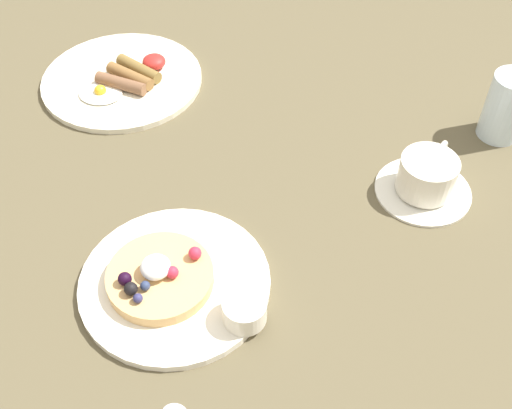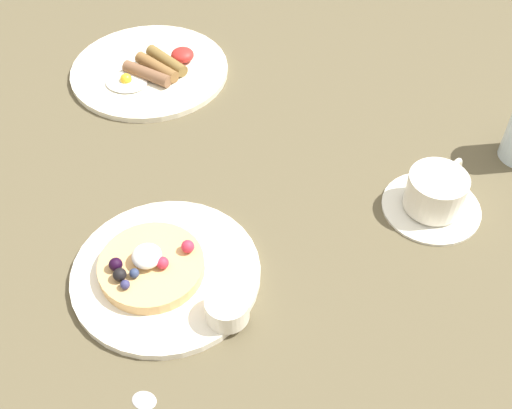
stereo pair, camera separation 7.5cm
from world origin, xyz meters
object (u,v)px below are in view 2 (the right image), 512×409
pancake_plate (166,273)px  syrup_ramekin (227,308)px  coffee_cup (436,190)px  breakfast_plate (150,70)px  coffee_saucer (431,206)px  teaspoon (171,409)px

pancake_plate → syrup_ramekin: 10.76cm
coffee_cup → syrup_ramekin: bearing=-127.5°
pancake_plate → breakfast_plate: same height
pancake_plate → coffee_saucer: size_ratio=1.75×
syrup_ramekin → coffee_saucer: size_ratio=0.39×
pancake_plate → teaspoon: pancake_plate is taller
syrup_ramekin → coffee_cup: bearing=52.5°
coffee_saucer → syrup_ramekin: bearing=-127.6°
syrup_ramekin → coffee_saucer: syrup_ramekin is taller
breakfast_plate → teaspoon: size_ratio=1.90×
pancake_plate → coffee_cup: 38.49cm
teaspoon → coffee_cup: bearing=60.5°
breakfast_plate → coffee_saucer: breakfast_plate is taller
pancake_plate → syrup_ramekin: size_ratio=4.55×
coffee_cup → teaspoon: 45.67cm
pancake_plate → breakfast_plate: (-21.19, 39.15, -0.05)cm
pancake_plate → syrup_ramekin: (9.90, -3.64, 2.16)cm
coffee_saucer → teaspoon: bearing=-119.6°
breakfast_plate → coffee_saucer: size_ratio=1.98×
syrup_ramekin → teaspoon: (-1.82, -12.75, -2.46)cm
coffee_saucer → coffee_cup: 3.18cm
coffee_saucer → teaspoon: size_ratio=0.96×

